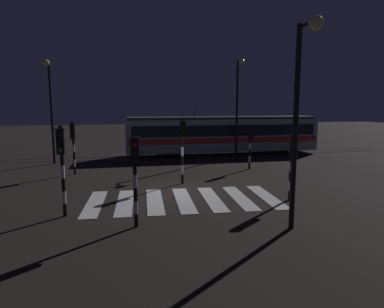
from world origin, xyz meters
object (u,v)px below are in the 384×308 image
object	(u,v)px
traffic_light_corner_far_right	(251,139)
traffic_light_corner_near_left	(62,157)
traffic_light_median_centre	(183,141)
traffic_light_kerb_mid_left	(135,167)
street_lamp_trackside_right	(238,97)
traffic_light_corner_near_right	(292,156)
street_lamp_near_kerb	(301,101)
street_lamp_trackside_left	(50,100)
tram	(223,134)
traffic_light_corner_far_left	(73,140)

from	to	relation	value
traffic_light_corner_far_right	traffic_light_corner_near_left	distance (m)	12.98
traffic_light_corner_far_right	traffic_light_median_centre	distance (m)	6.03
traffic_light_kerb_mid_left	street_lamp_trackside_right	bearing A→B (deg)	58.22
traffic_light_corner_near_right	street_lamp_near_kerb	world-z (taller)	street_lamp_near_kerb
traffic_light_corner_far_right	traffic_light_kerb_mid_left	bearing A→B (deg)	-130.39
traffic_light_corner_near_left	street_lamp_trackside_left	distance (m)	12.81
tram	traffic_light_kerb_mid_left	bearing A→B (deg)	-116.91
traffic_light_corner_far_left	traffic_light_corner_near_right	world-z (taller)	traffic_light_corner_far_left
traffic_light_corner_near_right	tram	distance (m)	14.24
traffic_light_corner_far_right	traffic_light_median_centre	bearing A→B (deg)	-148.39
tram	street_lamp_trackside_left	bearing A→B (deg)	-171.26
traffic_light_corner_far_left	traffic_light_corner_far_right	world-z (taller)	traffic_light_corner_far_left
traffic_light_corner_near_left	traffic_light_median_centre	bearing A→B (deg)	39.35
traffic_light_corner_near_left	traffic_light_kerb_mid_left	distance (m)	3.13
traffic_light_corner_near_right	street_lamp_trackside_left	world-z (taller)	street_lamp_trackside_left
traffic_light_corner_far_right	traffic_light_kerb_mid_left	size ratio (longest dim) A/B	0.93
street_lamp_near_kerb	street_lamp_trackside_right	bearing A→B (deg)	77.20
tram	traffic_light_corner_far_right	bearing A→B (deg)	-92.15
traffic_light_corner_near_right	traffic_light_kerb_mid_left	bearing A→B (deg)	-164.20
traffic_light_corner_far_right	traffic_light_corner_near_left	bearing A→B (deg)	-144.23
traffic_light_corner_far_right	tram	bearing A→B (deg)	87.85
traffic_light_corner_far_left	traffic_light_corner_near_right	size ratio (longest dim) A/B	1.06
street_lamp_trackside_left	street_lamp_near_kerb	distance (m)	18.67
street_lamp_trackside_left	tram	xyz separation A→B (m)	(13.33, 2.05, -2.85)
traffic_light_corner_far_left	street_lamp_trackside_right	xyz separation A→B (m)	(11.99, 4.18, 2.70)
street_lamp_trackside_right	street_lamp_near_kerb	xyz separation A→B (m)	(-3.54, -15.59, -0.47)
traffic_light_corner_near_right	traffic_light_median_centre	size ratio (longest dim) A/B	0.87
traffic_light_corner_far_right	traffic_light_kerb_mid_left	distance (m)	12.24
traffic_light_corner_far_right	traffic_light_corner_near_left	xyz separation A→B (m)	(-10.53, -7.59, 0.29)
traffic_light_corner_near_left	street_lamp_trackside_left	xyz separation A→B (m)	(-2.54, 12.34, 2.30)
traffic_light_kerb_mid_left	street_lamp_trackside_right	size ratio (longest dim) A/B	0.42
traffic_light_corner_far_left	traffic_light_kerb_mid_left	distance (m)	10.47
street_lamp_trackside_right	street_lamp_trackside_left	size ratio (longest dim) A/B	1.06
traffic_light_corner_near_right	traffic_light_kerb_mid_left	size ratio (longest dim) A/B	0.93
tram	traffic_light_corner_near_right	bearing A→B (deg)	-95.22
traffic_light_corner_near_right	traffic_light_corner_near_left	distance (m)	9.50
traffic_light_median_centre	tram	world-z (taller)	tram
street_lamp_trackside_right	street_lamp_near_kerb	bearing A→B (deg)	-102.80
traffic_light_corner_near_right	street_lamp_near_kerb	distance (m)	4.45
traffic_light_corner_near_right	traffic_light_corner_far_left	bearing A→B (deg)	141.62
traffic_light_median_centre	street_lamp_trackside_left	xyz separation A→B (m)	(-7.94, 7.91, 2.29)
tram	traffic_light_median_centre	bearing A→B (deg)	-118.39
traffic_light_median_centre	street_lamp_near_kerb	xyz separation A→B (m)	(2.42, -7.61, 2.04)
street_lamp_trackside_left	street_lamp_near_kerb	bearing A→B (deg)	-56.27
traffic_light_corner_near_left	street_lamp_near_kerb	bearing A→B (deg)	-22.10
street_lamp_trackside_right	tram	xyz separation A→B (m)	(-0.58, 1.98, -3.07)
street_lamp_trackside_left	street_lamp_near_kerb	world-z (taller)	street_lamp_trackside_left
traffic_light_corner_far_right	traffic_light_corner_near_right	world-z (taller)	traffic_light_corner_far_right
traffic_light_corner_near_left	traffic_light_kerb_mid_left	world-z (taller)	traffic_light_corner_near_left
traffic_light_corner_far_right	street_lamp_near_kerb	bearing A→B (deg)	-104.12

